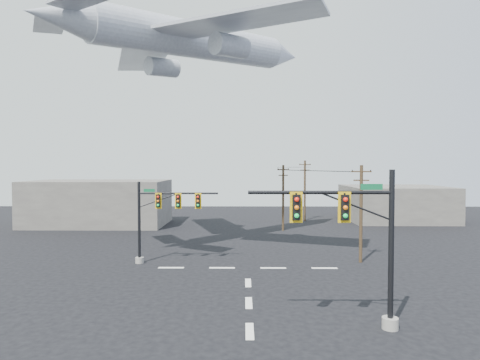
{
  "coord_description": "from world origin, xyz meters",
  "views": [
    {
      "loc": [
        -0.26,
        -19.05,
        7.98
      ],
      "look_at": [
        -0.52,
        5.0,
        7.14
      ],
      "focal_mm": 30.0,
      "sensor_mm": 36.0,
      "label": 1
    }
  ],
  "objects_px": {
    "utility_pole_a": "(361,212)",
    "utility_pole_b": "(283,196)",
    "airliner": "(196,41)",
    "signal_mast_far": "(159,217)",
    "utility_pole_c": "(305,189)",
    "signal_mast_near": "(361,244)"
  },
  "relations": [
    {
      "from": "signal_mast_far",
      "to": "utility_pole_c",
      "type": "relative_size",
      "value": 0.77
    },
    {
      "from": "signal_mast_near",
      "to": "utility_pole_b",
      "type": "height_order",
      "value": "utility_pole_b"
    },
    {
      "from": "utility_pole_b",
      "to": "utility_pole_c",
      "type": "distance_m",
      "value": 9.89
    },
    {
      "from": "utility_pole_a",
      "to": "utility_pole_c",
      "type": "distance_m",
      "value": 25.31
    },
    {
      "from": "utility_pole_a",
      "to": "airliner",
      "type": "height_order",
      "value": "airliner"
    },
    {
      "from": "signal_mast_near",
      "to": "airliner",
      "type": "bearing_deg",
      "value": 119.36
    },
    {
      "from": "signal_mast_near",
      "to": "signal_mast_far",
      "type": "bearing_deg",
      "value": 133.84
    },
    {
      "from": "utility_pole_a",
      "to": "utility_pole_c",
      "type": "height_order",
      "value": "utility_pole_c"
    },
    {
      "from": "signal_mast_far",
      "to": "utility_pole_c",
      "type": "height_order",
      "value": "utility_pole_c"
    },
    {
      "from": "signal_mast_near",
      "to": "utility_pole_a",
      "type": "distance_m",
      "value": 14.21
    },
    {
      "from": "utility_pole_a",
      "to": "utility_pole_c",
      "type": "xyz_separation_m",
      "value": [
        -0.81,
        25.3,
        0.38
      ]
    },
    {
      "from": "utility_pole_a",
      "to": "utility_pole_b",
      "type": "xyz_separation_m",
      "value": [
        -4.85,
        16.27,
        0.03
      ]
    },
    {
      "from": "signal_mast_near",
      "to": "utility_pole_a",
      "type": "height_order",
      "value": "utility_pole_a"
    },
    {
      "from": "utility_pole_b",
      "to": "airliner",
      "type": "xyz_separation_m",
      "value": [
        -9.3,
        -11.86,
        15.29
      ]
    },
    {
      "from": "utility_pole_b",
      "to": "utility_pole_c",
      "type": "bearing_deg",
      "value": 40.96
    },
    {
      "from": "utility_pole_c",
      "to": "utility_pole_b",
      "type": "bearing_deg",
      "value": -129.41
    },
    {
      "from": "utility_pole_c",
      "to": "signal_mast_near",
      "type": "bearing_deg",
      "value": -110.02
    },
    {
      "from": "signal_mast_near",
      "to": "utility_pole_b",
      "type": "xyz_separation_m",
      "value": [
        -0.85,
        29.91,
        0.06
      ]
    },
    {
      "from": "signal_mast_near",
      "to": "utility_pole_b",
      "type": "distance_m",
      "value": 29.93
    },
    {
      "from": "signal_mast_near",
      "to": "airliner",
      "type": "xyz_separation_m",
      "value": [
        -10.16,
        18.06,
        15.35
      ]
    },
    {
      "from": "utility_pole_b",
      "to": "utility_pole_c",
      "type": "relative_size",
      "value": 0.92
    },
    {
      "from": "signal_mast_near",
      "to": "utility_pole_c",
      "type": "distance_m",
      "value": 39.07
    }
  ]
}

